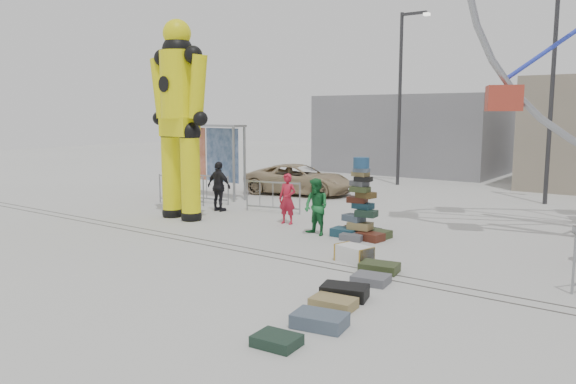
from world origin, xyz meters
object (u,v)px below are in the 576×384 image
Objects in this scene: barricade_dummy_a at (181,190)px; parked_suv at (299,179)px; pedestrian_black at (219,186)px; barricade_dummy_c at (273,197)px; barricade_dummy_b at (207,189)px; pedestrian_red at (287,199)px; lamp_post_right at (555,84)px; banner_scaffold at (206,142)px; steamer_trunk at (354,254)px; suitcase_tower at (361,215)px; pedestrian_green at (316,207)px; crash_test_dummy at (179,112)px; lamp_post_left at (402,90)px.

barricade_dummy_a is 0.44× the size of parked_suv.
pedestrian_black is at bearing 169.04° from parked_suv.
barricade_dummy_b is at bearing 164.94° from barricade_dummy_c.
pedestrian_black is (2.15, -0.22, 0.32)m from barricade_dummy_a.
pedestrian_red is at bearing -23.55° from barricade_dummy_b.
barricade_dummy_b is (-10.58, -7.41, -3.93)m from lamp_post_right.
steamer_trunk is (10.05, -5.50, -2.03)m from banner_scaffold.
suitcase_tower is 8.25m from barricade_dummy_a.
pedestrian_green reaches higher than steamer_trunk.
crash_test_dummy reaches higher than parked_suv.
pedestrian_red is 3.29m from pedestrian_black.
barricade_dummy_c is (-0.29, -9.53, -3.93)m from lamp_post_left.
pedestrian_red is 0.35× the size of parked_suv.
pedestrian_green reaches higher than barricade_dummy_c.
barricade_dummy_a is (-11.12, -8.21, -3.93)m from lamp_post_right.
pedestrian_red is (-3.92, 2.76, 0.59)m from steamer_trunk.
barricade_dummy_a is at bearing 174.48° from steamer_trunk.
lamp_post_left is at bearing 84.44° from crash_test_dummy.
pedestrian_red is at bearing -122.77° from lamp_post_right.
lamp_post_left is 4.00× the size of barricade_dummy_b.
pedestrian_green is at bearing -156.09° from suitcase_tower.
suitcase_tower is at bearing -145.88° from parked_suv.
barricade_dummy_a is (-9.34, 3.41, 0.36)m from steamer_trunk.
pedestrian_red reaches higher than steamer_trunk.
pedestrian_black is (-6.03, 0.78, 0.25)m from suitcase_tower.
lamp_post_left is at bearing -33.85° from parked_suv.
banner_scaffold is at bearing 169.12° from pedestrian_green.
crash_test_dummy is at bearing -160.39° from pedestrian_green.
suitcase_tower is at bearing -14.16° from banner_scaffold.
suitcase_tower is 6.76m from crash_test_dummy.
lamp_post_left is (-7.00, 2.00, 0.00)m from lamp_post_right.
banner_scaffold is 6.87m from pedestrian_red.
lamp_post_right is 11.16m from pedestrian_red.
lamp_post_left is at bearing 62.21° from barricade_dummy_b.
pedestrian_red is at bearing -83.18° from lamp_post_left.
banner_scaffold reaches higher than pedestrian_red.
pedestrian_green reaches higher than parked_suv.
parked_suv is (-6.17, 5.83, 0.01)m from suitcase_tower.
suitcase_tower reaches higher than pedestrian_black.
suitcase_tower is (-2.93, -9.21, -3.86)m from lamp_post_right.
barricade_dummy_a is 3.89m from barricade_dummy_c.
crash_test_dummy reaches higher than pedestrian_black.
banner_scaffold is 8.64m from pedestrian_green.
pedestrian_red is (4.87, -1.45, 0.24)m from barricade_dummy_b.
barricade_dummy_c is 1.93m from pedestrian_black.
steamer_trunk is at bearing -26.06° from pedestrian_green.
pedestrian_black is (-8.97, -8.43, -3.61)m from lamp_post_right.
barricade_dummy_b is 1.00× the size of barricade_dummy_c.
lamp_post_right reaches higher than pedestrian_black.
pedestrian_black is (-3.27, 0.43, 0.09)m from pedestrian_red.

